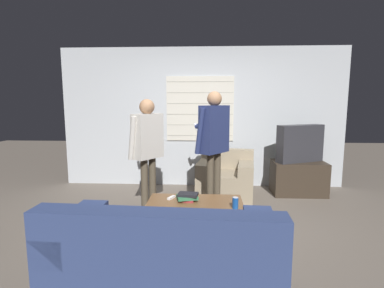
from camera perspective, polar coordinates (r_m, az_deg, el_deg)
The scene contains 12 objects.
ground_plane at distance 3.87m, azimuth 1.28°, elevation -16.01°, with size 16.00×16.00×0.00m, color #665B51.
wall_back at distance 5.57m, azimuth 1.94°, elevation 5.06°, with size 5.20×0.08×2.55m.
couch_blue at distance 2.50m, azimuth -5.26°, elevation -22.00°, with size 1.76×0.92×0.87m.
armchair_beige at distance 5.14m, azimuth 6.49°, elevation -6.32°, with size 1.02×0.97×0.74m.
coffee_table at distance 3.56m, azimuth 0.58°, elevation -11.47°, with size 1.10×0.56×0.43m.
tv_stand at distance 5.47m, azimuth 19.59°, elevation -6.09°, with size 0.87×0.53×0.56m.
tv at distance 5.36m, azimuth 19.88°, elevation 0.10°, with size 0.84×0.53×0.63m.
person_left_standing at distance 4.14m, azimuth -8.54°, elevation 0.27°, with size 0.56×0.78×1.61m.
person_right_standing at distance 4.17m, azimuth 4.11°, elevation 1.40°, with size 0.53×0.81×1.72m.
book_stack at distance 3.56m, azimuth -0.87°, elevation -10.02°, with size 0.27×0.23×0.09m.
soda_can at distance 3.35m, azimuth 8.24°, elevation -11.03°, with size 0.07×0.07×0.13m.
spare_remote at distance 3.65m, azimuth -3.94°, elevation -10.15°, with size 0.09×0.13×0.02m.
Camera 1 is at (0.10, -3.53, 1.59)m, focal length 28.00 mm.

